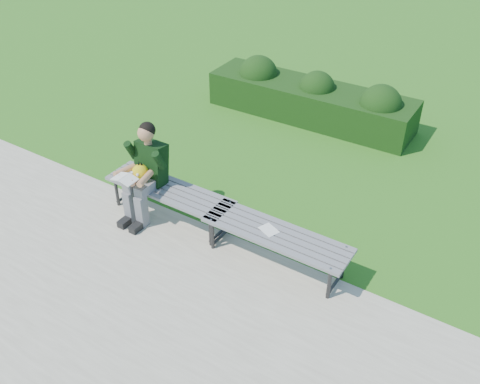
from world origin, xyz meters
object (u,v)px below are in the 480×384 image
object	(u,v)px
hedge	(311,98)
bench_left	(170,192)
bench_right	(276,237)
seated_boy	(145,169)
paper_sheet	(269,230)

from	to	relation	value
hedge	bench_left	bearing A→B (deg)	-94.06
bench_left	bench_right	world-z (taller)	same
bench_left	seated_boy	bearing A→B (deg)	-163.04
bench_right	seated_boy	world-z (taller)	seated_boy
bench_left	paper_sheet	distance (m)	1.51
bench_right	paper_sheet	size ratio (longest dim) A/B	6.81
bench_left	seated_boy	xyz separation A→B (m)	(-0.30, -0.09, 0.30)
hedge	seated_boy	distance (m)	3.77
hedge	bench_left	world-z (taller)	hedge
bench_left	paper_sheet	world-z (taller)	bench_left
hedge	seated_boy	size ratio (longest dim) A/B	2.79
seated_boy	paper_sheet	bearing A→B (deg)	1.78
hedge	paper_sheet	xyz separation A→B (m)	(1.26, -3.66, 0.09)
hedge	seated_boy	bearing A→B (deg)	-98.53
hedge	seated_boy	world-z (taller)	seated_boy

